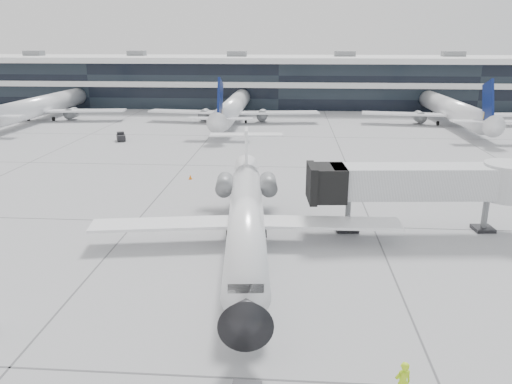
{
  "coord_description": "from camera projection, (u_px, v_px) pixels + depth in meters",
  "views": [
    {
      "loc": [
        3.13,
        -39.25,
        14.86
      ],
      "look_at": [
        0.21,
        0.79,
        2.6
      ],
      "focal_mm": 35.0,
      "sensor_mm": 36.0,
      "label": 1
    }
  ],
  "objects": [
    {
      "name": "traffic_cone",
      "position": [
        190.0,
        177.0,
        55.51
      ],
      "size": [
        0.47,
        0.47,
        0.55
      ],
      "rotation": [
        0.0,
        0.0,
        -0.31
      ],
      "color": "orange",
      "rests_on": "ground"
    },
    {
      "name": "ground",
      "position": [
        253.0,
        224.0,
        42.0
      ],
      "size": [
        220.0,
        220.0,
        0.0
      ],
      "primitive_type": "plane",
      "color": "gray",
      "rests_on": "ground"
    },
    {
      "name": "bg_jet_right",
      "position": [
        448.0,
        124.0,
        92.24
      ],
      "size": [
        32.0,
        40.0,
        9.6
      ],
      "primitive_type": null,
      "color": "white",
      "rests_on": "ground"
    },
    {
      "name": "jet_bridge",
      "position": [
        429.0,
        182.0,
        39.41
      ],
      "size": [
        17.47,
        4.75,
        5.6
      ],
      "rotation": [
        0.0,
        0.0,
        0.08
      ],
      "color": "#A6A8AA",
      "rests_on": "ground"
    },
    {
      "name": "bg_jet_center",
      "position": [
        234.0,
        121.0,
        95.02
      ],
      "size": [
        32.0,
        40.0,
        9.6
      ],
      "primitive_type": null,
      "color": "white",
      "rests_on": "ground"
    },
    {
      "name": "ramp_worker",
      "position": [
        403.0,
        383.0,
        20.99
      ],
      "size": [
        0.86,
        0.68,
        2.06
      ],
      "primitive_type": "imported",
      "rotation": [
        0.0,
        0.0,
        3.43
      ],
      "color": "#BCF119",
      "rests_on": "ground"
    },
    {
      "name": "far_tug",
      "position": [
        121.0,
        137.0,
        76.58
      ],
      "size": [
        1.94,
        2.38,
        1.31
      ],
      "rotation": [
        0.0,
        0.0,
        0.41
      ],
      "color": "black",
      "rests_on": "ground"
    },
    {
      "name": "bg_jet_left",
      "position": [
        46.0,
        119.0,
        97.59
      ],
      "size": [
        32.0,
        40.0,
        9.6
      ],
      "primitive_type": null,
      "color": "white",
      "rests_on": "ground"
    },
    {
      "name": "regional_jet",
      "position": [
        246.0,
        215.0,
        37.42
      ],
      "size": [
        23.46,
        29.31,
        6.76
      ],
      "rotation": [
        0.0,
        0.0,
        0.09
      ],
      "color": "white",
      "rests_on": "ground"
    },
    {
      "name": "terminal",
      "position": [
        280.0,
        83.0,
        118.76
      ],
      "size": [
        170.0,
        22.0,
        10.0
      ],
      "primitive_type": "cube",
      "color": "black",
      "rests_on": "ground"
    }
  ]
}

